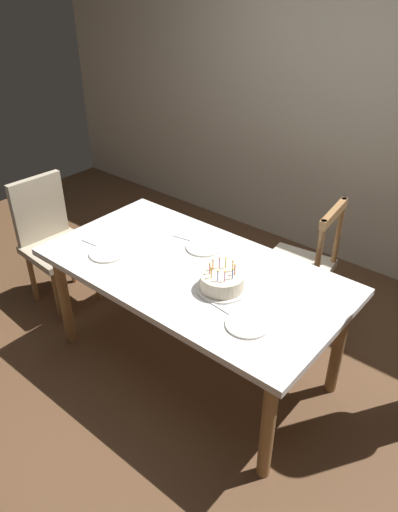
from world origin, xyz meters
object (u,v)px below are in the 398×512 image
Objects in this scene: plate_near_celebrant at (107,253)px; plate_far_side at (204,247)px; plate_near_guest at (247,324)px; birthday_cake at (222,282)px; chair_spindle_back at (300,268)px; chair_upholstered at (51,235)px; dining_table at (192,280)px.

plate_far_side is (0.40, 0.42, 0.00)m from plate_near_celebrant.
plate_near_guest is (1.02, 0.00, 0.00)m from plate_near_celebrant.
birthday_cake is 0.91m from chair_spindle_back.
birthday_cake is 1.27× the size of plate_far_side.
chair_spindle_back is (-0.25, 1.01, -0.29)m from plate_near_guest.
chair_upholstered is (-1.19, -0.30, -0.22)m from plate_far_side.
dining_table is 1.87× the size of chair_spindle_back.
birthday_cake is 1.56m from chair_upholstered.
birthday_cake is at bearing 1.37° from chair_upholstered.
chair_upholstered reaches higher than birthday_cake.
plate_near_celebrant is 0.23× the size of chair_upholstered.
chair_spindle_back reaches higher than dining_table.
chair_spindle_back is 1.80m from chair_upholstered.
birthday_cake is (0.26, -0.06, 0.13)m from dining_table.
plate_near_guest is (0.53, -0.21, 0.09)m from dining_table.
dining_table is 0.29m from birthday_cake.
plate_far_side is at bearing 46.70° from plate_near_celebrant.
dining_table is 8.09× the size of plate_far_side.
plate_near_celebrant is 0.83m from chair_upholstered.
plate_far_side is at bearing -122.30° from chair_spindle_back.
chair_upholstered reaches higher than plate_near_celebrant.
birthday_cake is at bearing -37.91° from plate_far_side.
plate_near_guest is 0.23× the size of chair_spindle_back.
chair_spindle_back is at bearing 52.66° from plate_near_celebrant.
chair_spindle_back and chair_upholstered have the same top height.
chair_upholstered reaches higher than dining_table.
plate_near_guest is 0.23× the size of chair_upholstered.
plate_near_celebrant is (-0.49, -0.21, 0.09)m from dining_table.
dining_table is 1.87× the size of chair_upholstered.
plate_near_celebrant is 0.58m from plate_far_side.
dining_table is 0.87m from chair_spindle_back.
birthday_cake reaches higher than plate_near_guest.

